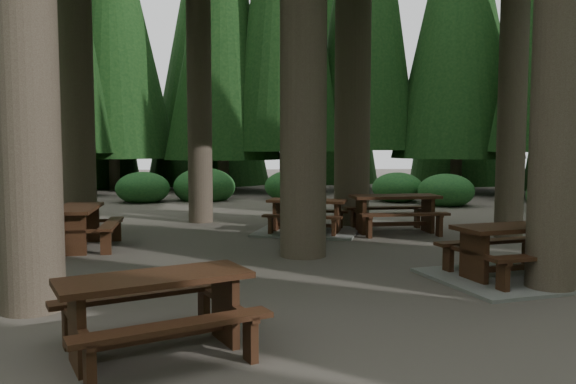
{
  "coord_description": "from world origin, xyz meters",
  "views": [
    {
      "loc": [
        -0.1,
        -9.92,
        1.99
      ],
      "look_at": [
        0.58,
        1.11,
        1.1
      ],
      "focal_mm": 35.0,
      "sensor_mm": 36.0,
      "label": 1
    }
  ],
  "objects": [
    {
      "name": "shrub_ring",
      "position": [
        0.7,
        0.75,
        0.4
      ],
      "size": [
        23.86,
        24.64,
        1.49
      ],
      "color": "#1B4E25",
      "rests_on": "ground"
    },
    {
      "name": "picnic_table_b",
      "position": [
        -3.54,
        1.21,
        0.55
      ],
      "size": [
        1.73,
        2.06,
        0.82
      ],
      "rotation": [
        0.0,
        0.0,
        1.68
      ],
      "color": "#351B10",
      "rests_on": "ground"
    },
    {
      "name": "picnic_table_e",
      "position": [
        -1.04,
        -4.61,
        0.51
      ],
      "size": [
        2.24,
        2.08,
        0.78
      ],
      "rotation": [
        0.0,
        0.0,
        0.45
      ],
      "color": "#351B10",
      "rests_on": "ground"
    },
    {
      "name": "picnic_table_c",
      "position": [
        1.14,
        2.94,
        0.26
      ],
      "size": [
        2.73,
        2.46,
        0.77
      ],
      "rotation": [
        0.0,
        0.0,
        -0.29
      ],
      "color": "gray",
      "rests_on": "ground"
    },
    {
      "name": "picnic_table_d",
      "position": [
        3.17,
        2.84,
        0.58
      ],
      "size": [
        2.14,
        1.78,
        0.87
      ],
      "rotation": [
        0.0,
        0.0,
        0.08
      ],
      "color": "#351B10",
      "rests_on": "ground"
    },
    {
      "name": "ground",
      "position": [
        0.0,
        0.0,
        0.0
      ],
      "size": [
        80.0,
        80.0,
        0.0
      ],
      "primitive_type": "plane",
      "color": "#544E44",
      "rests_on": "ground"
    },
    {
      "name": "picnic_table_a",
      "position": [
        3.84,
        -1.85,
        0.29
      ],
      "size": [
        2.86,
        2.56,
        0.82
      ],
      "rotation": [
        0.0,
        0.0,
        0.25
      ],
      "color": "gray",
      "rests_on": "ground"
    }
  ]
}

